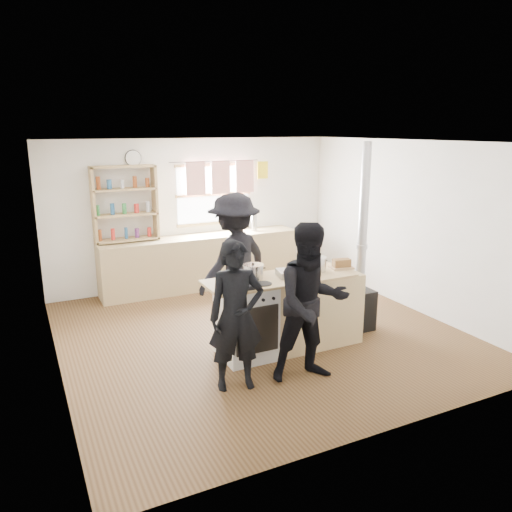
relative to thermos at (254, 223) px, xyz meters
name	(u,v)px	position (x,y,z in m)	size (l,w,h in m)	color
ground	(259,333)	(-0.99, -2.22, -1.05)	(5.00, 5.00, 0.01)	brown
back_counter	(202,262)	(-0.99, 0.00, -0.60)	(3.40, 0.55, 0.90)	tan
shelving_unit	(125,203)	(-2.19, 0.12, 0.47)	(1.00, 0.28, 1.20)	tan
thermos	(254,223)	(0.00, 0.00, 0.00)	(0.10, 0.10, 0.29)	silver
cooking_island	(290,312)	(-0.85, -2.77, -0.58)	(1.97, 0.64, 0.93)	silver
skillet_greens	(245,284)	(-1.52, -2.92, -0.09)	(0.34, 0.34, 0.05)	black
roast_tray	(293,273)	(-0.83, -2.80, -0.07)	(0.43, 0.35, 0.08)	silver
stockpot_stove	(253,272)	(-1.31, -2.68, -0.03)	(0.25, 0.25, 0.20)	silver
stockpot_counter	(316,264)	(-0.46, -2.72, -0.03)	(0.26, 0.26, 0.20)	silver
bread_board	(341,264)	(-0.10, -2.76, -0.06)	(0.31, 0.25, 0.12)	tan
flue_heater	(360,283)	(0.29, -2.66, -0.40)	(0.35, 0.35, 2.50)	black
person_near_left	(236,316)	(-1.84, -3.38, -0.25)	(0.58, 0.38, 1.59)	black
person_near_right	(311,303)	(-1.04, -3.55, -0.18)	(0.84, 0.65, 1.73)	black
person_far	(234,261)	(-1.18, -1.83, -0.12)	(1.19, 0.68, 1.84)	black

